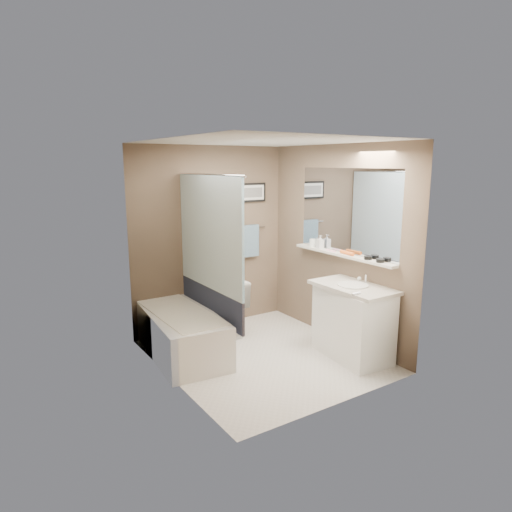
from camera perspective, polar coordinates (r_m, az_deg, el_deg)
ground at (r=5.36m, az=0.90°, el=-12.41°), size 2.50×2.50×0.00m
ceiling at (r=4.90m, az=0.99°, el=13.93°), size 2.20×2.50×0.04m
wall_back at (r=6.03m, az=-5.64°, el=2.19°), size 2.20×0.04×2.40m
wall_front at (r=4.06m, az=10.76°, el=-2.57°), size 2.20×0.04×2.40m
wall_left at (r=4.49m, az=-10.53°, el=-1.21°), size 0.04×2.50×2.40m
wall_right at (r=5.66m, az=10.02°, el=1.44°), size 0.04×2.50×2.40m
tile_surround at (r=4.98m, az=-12.82°, el=-2.40°), size 0.02×1.55×2.00m
curtain_rod at (r=5.12m, az=-5.99°, el=10.08°), size 0.02×1.55×0.02m
curtain_upper at (r=5.18m, az=-5.84°, el=2.87°), size 0.03×1.45×1.28m
curtain_lower at (r=5.37m, az=-5.66°, el=-5.82°), size 0.03×1.45×0.36m
mirror at (r=5.50m, az=11.32°, el=5.53°), size 0.02×1.60×1.00m
shelf at (r=5.54m, az=10.71°, el=0.15°), size 0.12×1.60×0.03m
towel_bar at (r=6.28m, az=-1.14°, el=3.53°), size 0.60×0.02×0.02m
towel at (r=6.29m, az=-1.04°, el=1.88°), size 0.34×0.05×0.44m
art_frame at (r=6.24m, az=-1.24°, el=7.91°), size 0.62×0.02×0.26m
art_mat at (r=6.23m, az=-1.18°, el=7.90°), size 0.56×0.00×0.20m
art_image at (r=6.23m, az=-1.16°, el=7.90°), size 0.50×0.00×0.13m
door at (r=4.49m, az=15.85°, el=-4.08°), size 0.80×0.02×2.00m
door_handle at (r=4.29m, az=12.42°, el=-4.64°), size 0.10×0.02×0.02m
bathtub at (r=5.40m, az=-9.34°, el=-9.50°), size 0.84×1.56×0.50m
tub_rim at (r=5.32m, az=-9.43°, el=-6.98°), size 0.56×1.36×0.02m
toilet at (r=5.92m, az=-4.27°, el=-6.22°), size 0.44×0.75×0.75m
vanity at (r=5.33m, az=11.98°, el=-8.18°), size 0.60×0.95×0.80m
countertop at (r=5.20m, az=12.10°, el=-3.84°), size 0.54×0.96×0.04m
sink_basin at (r=5.18m, az=12.03°, el=-3.56°), size 0.34×0.34×0.01m
faucet_spout at (r=5.31m, az=13.57°, el=-2.79°), size 0.02×0.02×0.10m
faucet_knob at (r=5.38m, az=12.79°, el=-2.78°), size 0.05×0.05×0.05m
candle_bowl_near at (r=5.14m, az=15.26°, el=-0.55°), size 0.09×0.09×0.04m
candle_bowl_far at (r=5.26m, az=13.82°, el=-0.22°), size 0.09×0.09×0.04m
hair_brush_front at (r=5.48m, az=11.31°, el=0.39°), size 0.05×0.22×0.04m
pink_comb at (r=5.68m, az=9.36°, el=0.66°), size 0.03×0.16×0.01m
glass_jar at (r=5.93m, az=7.10°, el=1.64°), size 0.08×0.08×0.10m
soap_bottle at (r=5.81m, az=8.03°, el=1.76°), size 0.08×0.08×0.17m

